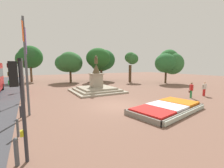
% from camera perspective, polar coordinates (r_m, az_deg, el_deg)
% --- Properties ---
extents(ground_plane, '(93.92, 93.92, 0.00)m').
position_cam_1_polar(ground_plane, '(12.47, 1.80, -8.33)').
color(ground_plane, brown).
extents(flower_planter, '(6.29, 3.97, 0.50)m').
position_cam_1_polar(flower_planter, '(11.79, 20.49, -8.58)').
color(flower_planter, '#38281C').
rests_on(flower_planter, ground_plane).
extents(statue_monument, '(5.86, 5.86, 4.51)m').
position_cam_1_polar(statue_monument, '(19.00, -5.98, -1.07)').
color(statue_monument, '#9F9480').
rests_on(statue_monument, ground_plane).
extents(traffic_light_near_crossing, '(0.41, 0.29, 3.45)m').
position_cam_1_polar(traffic_light_near_crossing, '(5.73, -32.08, -3.38)').
color(traffic_light_near_crossing, '#2D2D33').
rests_on(traffic_light_near_crossing, ground_plane).
extents(traffic_light_mid_block, '(0.41, 0.28, 3.96)m').
position_cam_1_polar(traffic_light_mid_block, '(15.60, -31.26, 3.84)').
color(traffic_light_mid_block, slate).
rests_on(traffic_light_mid_block, ground_plane).
extents(traffic_light_far_corner, '(0.41, 0.28, 3.95)m').
position_cam_1_polar(traffic_light_far_corner, '(23.00, -29.82, 4.65)').
color(traffic_light_far_corner, '#4C5156').
rests_on(traffic_light_far_corner, ground_plane).
extents(banner_pole, '(0.23, 1.11, 6.34)m').
position_cam_1_polar(banner_pole, '(11.15, -29.97, 7.14)').
color(banner_pole, '#4C5156').
rests_on(banner_pole, ground_plane).
extents(pedestrian_with_handbag, '(0.49, 0.64, 1.63)m').
position_cam_1_polar(pedestrian_with_handbag, '(17.21, 27.93, -1.77)').
color(pedestrian_with_handbag, '#338C4C').
rests_on(pedestrian_with_handbag, ground_plane).
extents(pedestrian_near_planter, '(0.56, 0.31, 1.55)m').
position_cam_1_polar(pedestrian_near_planter, '(19.06, 31.72, -1.30)').
color(pedestrian_near_planter, red).
rests_on(pedestrian_near_planter, ground_plane).
extents(kerb_bollard_mid_a, '(0.15, 0.15, 0.98)m').
position_cam_1_polar(kerb_bollard_mid_a, '(6.26, -32.64, -20.70)').
color(kerb_bollard_mid_a, '#4C5156').
rests_on(kerb_bollard_mid_a, ground_plane).
extents(kerb_bollard_mid_b, '(0.12, 0.12, 0.86)m').
position_cam_1_polar(kerb_bollard_mid_b, '(8.49, -32.29, -13.78)').
color(kerb_bollard_mid_b, '#4C5156').
rests_on(kerb_bollard_mid_b, ground_plane).
extents(kerb_bollard_north, '(0.13, 0.13, 0.77)m').
position_cam_1_polar(kerb_bollard_north, '(11.31, -31.47, -8.88)').
color(kerb_bollard_north, '#2D2D33').
rests_on(kerb_bollard_north, ground_plane).
extents(park_tree_far_left, '(5.01, 4.39, 7.23)m').
position_cam_1_polar(park_tree_far_left, '(34.62, -29.00, 8.83)').
color(park_tree_far_left, brown).
rests_on(park_tree_far_left, ground_plane).
extents(park_tree_behind_statue, '(5.55, 4.37, 6.26)m').
position_cam_1_polar(park_tree_behind_statue, '(29.65, 21.00, 7.71)').
color(park_tree_behind_statue, '#4C3823').
rests_on(park_tree_behind_statue, ground_plane).
extents(park_tree_far_right, '(2.59, 2.61, 5.93)m').
position_cam_1_polar(park_tree_far_right, '(30.61, 7.42, 9.48)').
color(park_tree_far_right, '#4C3823').
rests_on(park_tree_far_right, ground_plane).
extents(park_tree_street_side, '(5.33, 5.46, 5.89)m').
position_cam_1_polar(park_tree_street_side, '(30.68, -15.80, 7.85)').
color(park_tree_street_side, '#4C3823').
rests_on(park_tree_street_side, ground_plane).
extents(park_tree_mid_canopy, '(6.69, 6.75, 6.80)m').
position_cam_1_polar(park_tree_mid_canopy, '(32.31, -4.17, 9.19)').
color(park_tree_mid_canopy, '#4C3823').
rests_on(park_tree_mid_canopy, ground_plane).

